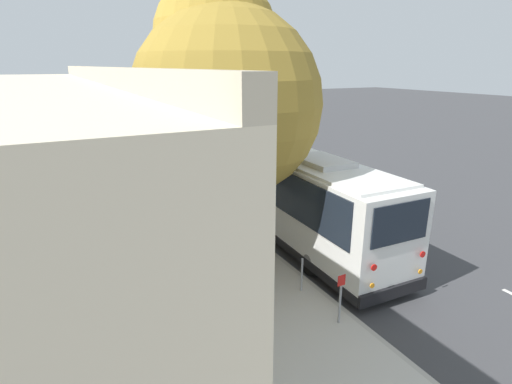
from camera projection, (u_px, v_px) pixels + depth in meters
name	position (u px, v px, depth m)	size (l,w,h in m)	color
ground_plane	(292.00, 226.00, 16.29)	(160.00, 160.00, 0.00)	#3D3D3F
sidewalk_slab	(204.00, 243.00, 14.60)	(80.00, 3.39, 0.15)	beige
curb_strip	(248.00, 234.00, 15.38)	(80.00, 0.14, 0.15)	#AAA69D
shuttle_bus	(291.00, 189.00, 15.10)	(11.31, 2.71, 3.40)	white
parked_sedan_white	(188.00, 160.00, 25.13)	(4.35, 1.88, 1.29)	silver
parked_sedan_blue	(157.00, 142.00, 30.94)	(4.59, 1.79, 1.30)	navy
parked_sedan_tan	(140.00, 131.00, 36.10)	(4.30, 2.07, 1.30)	tan
street_tree	(225.00, 90.00, 11.62)	(5.58, 5.58, 8.69)	brown
sign_post_near	(340.00, 299.00, 9.76)	(0.06, 0.22, 1.33)	gray
sign_post_far	(302.00, 275.00, 11.24)	(0.06, 0.06, 1.01)	gray
fire_hydrant	(181.00, 178.00, 21.16)	(0.22, 0.22, 0.81)	red
lane_stripe_mid	(384.00, 232.00, 15.78)	(2.40, 0.14, 0.01)	silver
lane_stripe_ahead	(300.00, 191.00, 20.86)	(2.40, 0.14, 0.01)	silver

